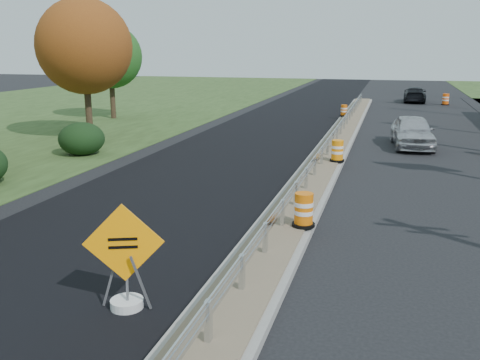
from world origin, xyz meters
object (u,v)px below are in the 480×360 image
(barrel_median_mid, at_px, (337,151))
(car_silver, at_px, (412,131))
(barrel_median_near, at_px, (304,210))
(barrel_median_far, at_px, (344,111))
(barrel_shoulder_far, at_px, (446,100))
(caution_sign, at_px, (126,282))
(car_dark_far, at_px, (415,94))

(barrel_median_mid, bearing_deg, car_silver, 60.80)
(barrel_median_near, height_order, barrel_median_far, barrel_median_near)
(barrel_median_far, bearing_deg, barrel_shoulder_far, 57.83)
(barrel_median_far, bearing_deg, caution_sign, -92.88)
(barrel_median_near, relative_size, car_dark_far, 0.19)
(barrel_shoulder_far, relative_size, car_silver, 0.21)
(barrel_median_mid, bearing_deg, barrel_median_near, -90.00)
(barrel_median_near, bearing_deg, car_silver, 77.61)
(barrel_median_far, bearing_deg, car_silver, -66.47)
(caution_sign, relative_size, barrel_median_far, 2.66)
(car_silver, bearing_deg, barrel_median_near, -107.99)
(caution_sign, height_order, car_dark_far, caution_sign)
(car_silver, bearing_deg, barrel_median_mid, -124.80)
(barrel_median_mid, bearing_deg, caution_sign, -100.61)
(barrel_median_near, relative_size, barrel_median_far, 1.16)
(barrel_shoulder_far, bearing_deg, car_dark_far, 141.73)
(barrel_median_near, xyz_separation_m, car_silver, (3.11, 14.18, 0.12))
(car_silver, bearing_deg, barrel_shoulder_far, 75.65)
(caution_sign, bearing_deg, car_dark_far, 60.12)
(barrel_median_near, xyz_separation_m, barrel_median_far, (-1.10, 23.86, -0.06))
(car_dark_far, bearing_deg, caution_sign, 82.83)
(barrel_median_near, relative_size, barrel_median_mid, 1.01)
(barrel_median_mid, relative_size, car_dark_far, 0.19)
(barrel_median_mid, xyz_separation_m, car_silver, (3.11, 5.57, 0.13))
(barrel_median_near, distance_m, car_silver, 14.52)
(car_dark_far, bearing_deg, barrel_median_mid, 83.74)
(barrel_median_far, bearing_deg, barrel_median_mid, -85.87)
(car_silver, bearing_deg, car_dark_far, 82.31)
(barrel_shoulder_far, xyz_separation_m, car_silver, (-3.34, -21.68, 0.32))
(caution_sign, height_order, barrel_median_mid, caution_sign)
(barrel_median_far, bearing_deg, car_dark_far, 70.02)
(caution_sign, relative_size, car_silver, 0.45)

